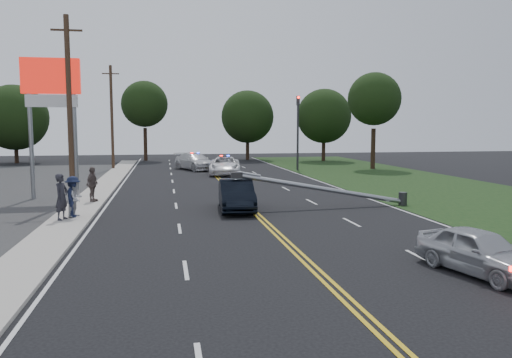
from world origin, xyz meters
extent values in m
plane|color=black|center=(0.00, 0.00, 0.00)|extent=(120.00, 120.00, 0.00)
cube|color=#ACA69C|center=(-8.40, 10.00, 0.06)|extent=(1.80, 70.00, 0.12)
cube|color=black|center=(13.50, 10.00, 0.01)|extent=(12.00, 80.00, 0.01)
cube|color=gold|center=(0.00, 10.00, 0.01)|extent=(0.36, 80.00, 0.00)
cylinder|color=gray|center=(-11.70, 14.00, 3.50)|extent=(0.24, 0.24, 7.00)
cylinder|color=gray|center=(-9.30, 14.00, 3.50)|extent=(0.24, 0.24, 7.00)
cube|color=red|center=(-10.50, 14.00, 7.00)|extent=(3.20, 0.35, 2.00)
cube|color=white|center=(-10.50, 14.00, 5.60)|extent=(2.80, 0.30, 0.70)
cylinder|color=#2D2D30|center=(8.30, 30.00, 3.50)|extent=(0.20, 0.20, 7.00)
cube|color=#2D2D30|center=(8.30, 30.00, 6.60)|extent=(0.28, 0.28, 0.90)
sphere|color=#FF0C07|center=(8.30, 29.84, 6.90)|extent=(0.22, 0.22, 0.22)
cylinder|color=#2D2D30|center=(8.10, 8.00, 0.35)|extent=(0.44, 0.44, 0.70)
cylinder|color=gray|center=(3.67, 8.00, 0.98)|extent=(8.90, 0.24, 1.80)
cube|color=#2D2D30|center=(-0.76, 8.00, 1.76)|extent=(0.55, 0.32, 0.30)
cylinder|color=#382619|center=(-9.20, 12.00, 5.00)|extent=(0.28, 0.28, 10.00)
cube|color=#382619|center=(-9.20, 12.00, 9.20)|extent=(1.60, 0.10, 0.10)
cylinder|color=#382619|center=(-9.20, 34.00, 5.00)|extent=(0.28, 0.28, 10.00)
cube|color=#382619|center=(-9.20, 34.00, 9.20)|extent=(1.60, 0.10, 0.10)
cylinder|color=black|center=(-20.87, 44.50, 1.50)|extent=(0.44, 0.44, 3.01)
sphere|color=black|center=(-20.87, 44.50, 5.18)|extent=(7.38, 7.38, 7.38)
cylinder|color=black|center=(-6.54, 46.26, 2.00)|extent=(0.44, 0.44, 4.00)
sphere|color=black|center=(-6.54, 46.26, 6.89)|extent=(5.59, 5.59, 5.59)
cylinder|color=black|center=(6.01, 45.55, 1.56)|extent=(0.44, 0.44, 3.12)
sphere|color=black|center=(6.01, 45.55, 5.38)|extent=(6.54, 6.54, 6.54)
cylinder|color=black|center=(14.76, 41.83, 1.57)|extent=(0.44, 0.44, 3.15)
sphere|color=black|center=(14.76, 41.83, 5.42)|extent=(6.53, 6.53, 6.53)
cylinder|color=black|center=(15.98, 29.99, 1.98)|extent=(0.44, 0.44, 3.97)
sphere|color=black|center=(15.98, 29.99, 6.83)|extent=(5.16, 5.16, 5.16)
imported|color=black|center=(-0.77, 8.05, 0.76)|extent=(1.92, 4.73, 1.53)
imported|color=#ACAFB5|center=(4.42, -3.88, 0.65)|extent=(2.42, 4.10, 1.31)
imported|color=white|center=(0.88, 26.64, 0.78)|extent=(3.30, 5.92, 1.56)
imported|color=silver|center=(-1.37, 31.87, 0.80)|extent=(4.36, 5.98, 1.61)
imported|color=#26252C|center=(-8.66, 6.28, 1.12)|extent=(0.72, 0.86, 2.01)
imported|color=#BBBBC1|center=(-8.21, 6.93, 0.94)|extent=(0.93, 1.00, 1.65)
imported|color=#171E3A|center=(-8.29, 6.90, 1.04)|extent=(0.68, 1.19, 1.84)
imported|color=#60514D|center=(-8.10, 11.55, 1.06)|extent=(0.80, 1.19, 1.88)
camera|label=1|loc=(-4.24, -16.24, 4.14)|focal=35.00mm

